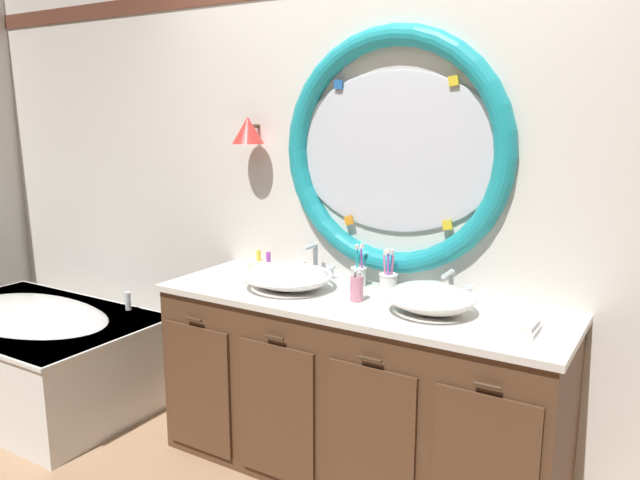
{
  "coord_description": "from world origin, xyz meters",
  "views": [
    {
      "loc": [
        1.35,
        -2.16,
        1.7
      ],
      "look_at": [
        -0.12,
        0.25,
        1.12
      ],
      "focal_mm": 34.71,
      "sensor_mm": 36.0,
      "label": 1
    }
  ],
  "objects_px": {
    "toothbrush_holder_left": "(359,275)",
    "folded_hand_towel": "(516,326)",
    "sink_basin_left": "(287,276)",
    "toothbrush_holder_right": "(388,281)",
    "toiletry_basket": "(264,265)",
    "bathtub": "(34,349)",
    "soap_dispenser": "(357,287)",
    "sink_basin_right": "(430,298)"
  },
  "relations": [
    {
      "from": "sink_basin_left",
      "to": "toothbrush_holder_right",
      "type": "bearing_deg",
      "value": 23.58
    },
    {
      "from": "toiletry_basket",
      "to": "sink_basin_left",
      "type": "bearing_deg",
      "value": -36.17
    },
    {
      "from": "sink_basin_right",
      "to": "soap_dispenser",
      "type": "xyz_separation_m",
      "value": [
        -0.35,
        -0.01,
        -0.0
      ]
    },
    {
      "from": "sink_basin_left",
      "to": "toothbrush_holder_left",
      "type": "bearing_deg",
      "value": 39.82
    },
    {
      "from": "bathtub",
      "to": "soap_dispenser",
      "type": "bearing_deg",
      "value": 8.31
    },
    {
      "from": "sink_basin_left",
      "to": "soap_dispenser",
      "type": "height_order",
      "value": "soap_dispenser"
    },
    {
      "from": "toiletry_basket",
      "to": "toothbrush_holder_right",
      "type": "bearing_deg",
      "value": -2.37
    },
    {
      "from": "bathtub",
      "to": "toothbrush_holder_left",
      "type": "height_order",
      "value": "toothbrush_holder_left"
    },
    {
      "from": "bathtub",
      "to": "toothbrush_holder_right",
      "type": "height_order",
      "value": "toothbrush_holder_right"
    },
    {
      "from": "sink_basin_right",
      "to": "toothbrush_holder_left",
      "type": "distance_m",
      "value": 0.51
    },
    {
      "from": "sink_basin_right",
      "to": "toothbrush_holder_right",
      "type": "relative_size",
      "value": 1.79
    },
    {
      "from": "bathtub",
      "to": "toothbrush_holder_left",
      "type": "bearing_deg",
      "value": 15.49
    },
    {
      "from": "toiletry_basket",
      "to": "sink_basin_right",
      "type": "bearing_deg",
      "value": -12.24
    },
    {
      "from": "sink_basin_left",
      "to": "toiletry_basket",
      "type": "height_order",
      "value": "sink_basin_left"
    },
    {
      "from": "sink_basin_right",
      "to": "folded_hand_towel",
      "type": "relative_size",
      "value": 2.28
    },
    {
      "from": "sink_basin_right",
      "to": "toothbrush_holder_right",
      "type": "height_order",
      "value": "toothbrush_holder_right"
    },
    {
      "from": "toiletry_basket",
      "to": "toothbrush_holder_left",
      "type": "bearing_deg",
      "value": 0.02
    },
    {
      "from": "sink_basin_right",
      "to": "toothbrush_holder_left",
      "type": "bearing_deg",
      "value": 153.87
    },
    {
      "from": "sink_basin_right",
      "to": "folded_hand_towel",
      "type": "bearing_deg",
      "value": -6.74
    },
    {
      "from": "folded_hand_towel",
      "to": "bathtub",
      "type": "bearing_deg",
      "value": -174.6
    },
    {
      "from": "toothbrush_holder_left",
      "to": "folded_hand_towel",
      "type": "bearing_deg",
      "value": -18.0
    },
    {
      "from": "toothbrush_holder_right",
      "to": "toiletry_basket",
      "type": "xyz_separation_m",
      "value": [
        -0.75,
        0.03,
        -0.03
      ]
    },
    {
      "from": "bathtub",
      "to": "toothbrush_holder_right",
      "type": "bearing_deg",
      "value": 13.42
    },
    {
      "from": "toothbrush_holder_right",
      "to": "soap_dispenser",
      "type": "bearing_deg",
      "value": -107.06
    },
    {
      "from": "sink_basin_left",
      "to": "soap_dispenser",
      "type": "distance_m",
      "value": 0.38
    },
    {
      "from": "folded_hand_towel",
      "to": "toiletry_basket",
      "type": "bearing_deg",
      "value": 169.18
    },
    {
      "from": "toothbrush_holder_right",
      "to": "bathtub",
      "type": "bearing_deg",
      "value": -166.58
    },
    {
      "from": "sink_basin_left",
      "to": "bathtub",
      "type": "bearing_deg",
      "value": -169.53
    },
    {
      "from": "sink_basin_left",
      "to": "toiletry_basket",
      "type": "bearing_deg",
      "value": 143.83
    },
    {
      "from": "toothbrush_holder_right",
      "to": "toiletry_basket",
      "type": "height_order",
      "value": "toothbrush_holder_right"
    },
    {
      "from": "bathtub",
      "to": "sink_basin_left",
      "type": "bearing_deg",
      "value": 10.47
    },
    {
      "from": "toiletry_basket",
      "to": "folded_hand_towel",
      "type": "bearing_deg",
      "value": -10.82
    },
    {
      "from": "sink_basin_right",
      "to": "toiletry_basket",
      "type": "height_order",
      "value": "sink_basin_right"
    },
    {
      "from": "sink_basin_left",
      "to": "sink_basin_right",
      "type": "bearing_deg",
      "value": -0.0
    },
    {
      "from": "toiletry_basket",
      "to": "soap_dispenser",
      "type": "bearing_deg",
      "value": -18.59
    },
    {
      "from": "bathtub",
      "to": "toothbrush_holder_left",
      "type": "distance_m",
      "value": 2.06
    },
    {
      "from": "sink_basin_right",
      "to": "folded_hand_towel",
      "type": "xyz_separation_m",
      "value": [
        0.37,
        -0.04,
        -0.04
      ]
    },
    {
      "from": "toothbrush_holder_left",
      "to": "toiletry_basket",
      "type": "distance_m",
      "value": 0.58
    },
    {
      "from": "sink_basin_left",
      "to": "soap_dispenser",
      "type": "bearing_deg",
      "value": -1.08
    },
    {
      "from": "sink_basin_right",
      "to": "toothbrush_holder_right",
      "type": "distance_m",
      "value": 0.34
    },
    {
      "from": "sink_basin_right",
      "to": "toiletry_basket",
      "type": "relative_size",
      "value": 2.66
    },
    {
      "from": "sink_basin_right",
      "to": "toothbrush_holder_left",
      "type": "height_order",
      "value": "toothbrush_holder_left"
    }
  ]
}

